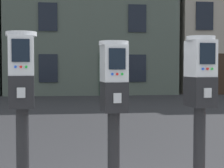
{
  "coord_description": "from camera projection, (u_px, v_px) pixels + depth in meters",
  "views": [
    {
      "loc": [
        -0.55,
        -2.72,
        1.4
      ],
      "look_at": [
        -0.21,
        -0.0,
        1.28
      ],
      "focal_mm": 57.92,
      "sensor_mm": 36.0,
      "label": 1
    }
  ],
  "objects": [
    {
      "name": "parking_meter_twin_adjacent",
      "position": [
        114.0,
        103.0,
        2.64
      ],
      "size": [
        0.23,
        0.26,
        1.45
      ],
      "rotation": [
        0.0,
        0.0,
        -1.49
      ],
      "color": "black",
      "rests_on": "sidewalk_slab"
    },
    {
      "name": "parking_meter_end_of_row",
      "position": [
        200.0,
        98.0,
        2.72
      ],
      "size": [
        0.23,
        0.26,
        1.5
      ],
      "rotation": [
        0.0,
        0.0,
        -1.49
      ],
      "color": "black",
      "rests_on": "sidewalk_slab"
    },
    {
      "name": "townhouse_brownstone",
      "position": [
        89.0,
        5.0,
        20.46
      ],
      "size": [
        8.69,
        6.15,
        9.83
      ],
      "color": "#4C564C",
      "rests_on": "ground_plane"
    },
    {
      "name": "parking_meter_near_kerb",
      "position": [
        22.0,
        98.0,
        2.56
      ],
      "size": [
        0.23,
        0.26,
        1.51
      ],
      "rotation": [
        0.0,
        0.0,
        -1.49
      ],
      "color": "black",
      "rests_on": "sidewalk_slab"
    },
    {
      "name": "townhouse_grey_stucco",
      "position": [
        220.0,
        3.0,
        21.05
      ],
      "size": [
        6.02,
        5.46,
        10.29
      ],
      "color": "#9E9384",
      "rests_on": "ground_plane"
    }
  ]
}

